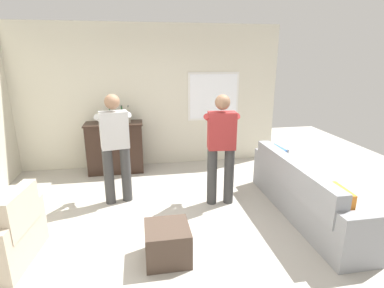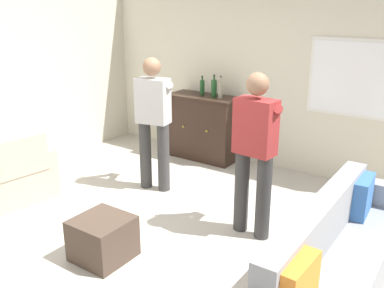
{
  "view_description": "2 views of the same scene",
  "coord_description": "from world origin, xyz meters",
  "px_view_note": "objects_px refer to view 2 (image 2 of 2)",
  "views": [
    {
      "loc": [
        -0.26,
        -3.41,
        2.21
      ],
      "look_at": [
        0.43,
        0.45,
        1.04
      ],
      "focal_mm": 28.0,
      "sensor_mm": 36.0,
      "label": 1
    },
    {
      "loc": [
        2.65,
        -2.94,
        2.29
      ],
      "look_at": [
        0.4,
        0.33,
        0.98
      ],
      "focal_mm": 40.0,
      "sensor_mm": 36.0,
      "label": 2
    }
  ],
  "objects_px": {
    "sideboard_cabinet": "(203,127)",
    "bottle_liquor_amber": "(214,88)",
    "armchair": "(14,178)",
    "bottle_spirits_clear": "(220,90)",
    "person_standing_right": "(255,148)",
    "person_standing_left": "(154,118)",
    "bottle_wine_green": "(202,87)",
    "couch": "(336,264)",
    "ottoman": "(103,238)"
  },
  "relations": [
    {
      "from": "armchair",
      "to": "sideboard_cabinet",
      "type": "bearing_deg",
      "value": 67.74
    },
    {
      "from": "bottle_liquor_amber",
      "to": "person_standing_right",
      "type": "height_order",
      "value": "person_standing_right"
    },
    {
      "from": "bottle_spirits_clear",
      "to": "bottle_liquor_amber",
      "type": "bearing_deg",
      "value": 169.29
    },
    {
      "from": "bottle_wine_green",
      "to": "bottle_liquor_amber",
      "type": "relative_size",
      "value": 0.88
    },
    {
      "from": "person_standing_right",
      "to": "bottle_wine_green",
      "type": "bearing_deg",
      "value": 135.88
    },
    {
      "from": "sideboard_cabinet",
      "to": "person_standing_left",
      "type": "distance_m",
      "value": 1.38
    },
    {
      "from": "person_standing_left",
      "to": "armchair",
      "type": "bearing_deg",
      "value": -132.72
    },
    {
      "from": "bottle_spirits_clear",
      "to": "armchair",
      "type": "bearing_deg",
      "value": -117.66
    },
    {
      "from": "bottle_spirits_clear",
      "to": "ottoman",
      "type": "height_order",
      "value": "bottle_spirits_clear"
    },
    {
      "from": "bottle_liquor_amber",
      "to": "armchair",
      "type": "bearing_deg",
      "value": -115.24
    },
    {
      "from": "bottle_wine_green",
      "to": "person_standing_right",
      "type": "xyz_separation_m",
      "value": [
        1.72,
        -1.67,
        -0.15
      ]
    },
    {
      "from": "couch",
      "to": "person_standing_right",
      "type": "bearing_deg",
      "value": 150.77
    },
    {
      "from": "couch",
      "to": "bottle_liquor_amber",
      "type": "height_order",
      "value": "bottle_liquor_amber"
    },
    {
      "from": "bottle_wine_green",
      "to": "person_standing_left",
      "type": "bearing_deg",
      "value": -82.77
    },
    {
      "from": "ottoman",
      "to": "person_standing_left",
      "type": "height_order",
      "value": "person_standing_left"
    },
    {
      "from": "couch",
      "to": "bottle_spirits_clear",
      "type": "bearing_deg",
      "value": 137.63
    },
    {
      "from": "bottle_liquor_amber",
      "to": "person_standing_right",
      "type": "xyz_separation_m",
      "value": [
        1.49,
        -1.64,
        -0.17
      ]
    },
    {
      "from": "couch",
      "to": "person_standing_left",
      "type": "relative_size",
      "value": 1.45
    },
    {
      "from": "bottle_wine_green",
      "to": "person_standing_left",
      "type": "relative_size",
      "value": 0.17
    },
    {
      "from": "bottle_spirits_clear",
      "to": "ottoman",
      "type": "relative_size",
      "value": 0.65
    },
    {
      "from": "armchair",
      "to": "sideboard_cabinet",
      "type": "xyz_separation_m",
      "value": [
        1.05,
        2.55,
        0.2
      ]
    },
    {
      "from": "person_standing_left",
      "to": "bottle_wine_green",
      "type": "bearing_deg",
      "value": 97.23
    },
    {
      "from": "couch",
      "to": "person_standing_right",
      "type": "relative_size",
      "value": 1.45
    },
    {
      "from": "ottoman",
      "to": "armchair",
      "type": "bearing_deg",
      "value": 171.27
    },
    {
      "from": "bottle_spirits_clear",
      "to": "person_standing_left",
      "type": "distance_m",
      "value": 1.32
    },
    {
      "from": "couch",
      "to": "sideboard_cabinet",
      "type": "distance_m",
      "value": 3.48
    },
    {
      "from": "bottle_spirits_clear",
      "to": "ottoman",
      "type": "xyz_separation_m",
      "value": [
        0.44,
        -2.82,
        -0.9
      ]
    },
    {
      "from": "bottle_wine_green",
      "to": "bottle_spirits_clear",
      "type": "xyz_separation_m",
      "value": [
        0.35,
        -0.05,
        0.01
      ]
    },
    {
      "from": "bottle_wine_green",
      "to": "sideboard_cabinet",
      "type": "bearing_deg",
      "value": -39.31
    },
    {
      "from": "person_standing_left",
      "to": "sideboard_cabinet",
      "type": "bearing_deg",
      "value": 94.92
    },
    {
      "from": "armchair",
      "to": "person_standing_right",
      "type": "relative_size",
      "value": 0.57
    },
    {
      "from": "sideboard_cabinet",
      "to": "person_standing_right",
      "type": "distance_m",
      "value": 2.36
    },
    {
      "from": "ottoman",
      "to": "bottle_wine_green",
      "type": "bearing_deg",
      "value": 105.29
    },
    {
      "from": "sideboard_cabinet",
      "to": "bottle_liquor_amber",
      "type": "distance_m",
      "value": 0.64
    },
    {
      "from": "sideboard_cabinet",
      "to": "person_standing_right",
      "type": "xyz_separation_m",
      "value": [
        1.66,
        -1.62,
        0.45
      ]
    },
    {
      "from": "bottle_spirits_clear",
      "to": "person_standing_right",
      "type": "distance_m",
      "value": 2.12
    },
    {
      "from": "bottle_liquor_amber",
      "to": "person_standing_left",
      "type": "bearing_deg",
      "value": -92.39
    },
    {
      "from": "person_standing_right",
      "to": "person_standing_left",
      "type": "bearing_deg",
      "value": 168.38
    },
    {
      "from": "bottle_liquor_amber",
      "to": "person_standing_right",
      "type": "bearing_deg",
      "value": -47.62
    },
    {
      "from": "bottle_wine_green",
      "to": "person_standing_left",
      "type": "height_order",
      "value": "person_standing_left"
    },
    {
      "from": "bottle_spirits_clear",
      "to": "ottoman",
      "type": "bearing_deg",
      "value": -81.2
    },
    {
      "from": "armchair",
      "to": "bottle_wine_green",
      "type": "distance_m",
      "value": 2.9
    },
    {
      "from": "person_standing_left",
      "to": "couch",
      "type": "bearing_deg",
      "value": -19.14
    },
    {
      "from": "couch",
      "to": "bottle_liquor_amber",
      "type": "relative_size",
      "value": 7.52
    },
    {
      "from": "armchair",
      "to": "bottle_spirits_clear",
      "type": "relative_size",
      "value": 2.96
    },
    {
      "from": "armchair",
      "to": "sideboard_cabinet",
      "type": "relative_size",
      "value": 0.88
    },
    {
      "from": "bottle_wine_green",
      "to": "bottle_spirits_clear",
      "type": "height_order",
      "value": "bottle_spirits_clear"
    },
    {
      "from": "sideboard_cabinet",
      "to": "bottle_spirits_clear",
      "type": "distance_m",
      "value": 0.68
    },
    {
      "from": "sideboard_cabinet",
      "to": "ottoman",
      "type": "xyz_separation_m",
      "value": [
        0.73,
        -2.83,
        -0.29
      ]
    },
    {
      "from": "bottle_wine_green",
      "to": "ottoman",
      "type": "bearing_deg",
      "value": -74.71
    }
  ]
}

